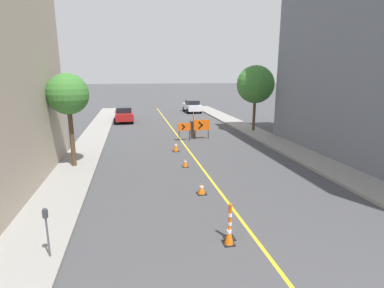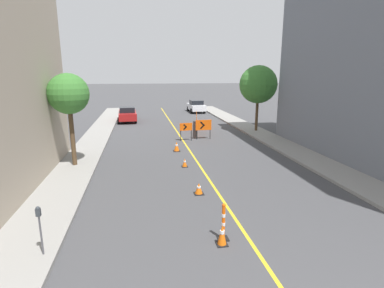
{
  "view_description": "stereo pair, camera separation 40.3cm",
  "coord_description": "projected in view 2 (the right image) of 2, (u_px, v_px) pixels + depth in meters",
  "views": [
    {
      "loc": [
        -3.6,
        -1.57,
        5.05
      ],
      "look_at": [
        -0.24,
        15.17,
        1.0
      ],
      "focal_mm": 28.0,
      "sensor_mm": 36.0,
      "label": 1
    },
    {
      "loc": [
        -3.2,
        -1.64,
        5.05
      ],
      "look_at": [
        -0.24,
        15.17,
        1.0
      ],
      "focal_mm": 28.0,
      "sensor_mm": 36.0,
      "label": 2
    }
  ],
  "objects": [
    {
      "name": "parking_meter_near_curb",
      "position": [
        39.0,
        221.0,
        8.08
      ],
      "size": [
        0.12,
        0.11,
        1.43
      ],
      "color": "#4C4C51",
      "rests_on": "sidewalk_left"
    },
    {
      "name": "street_tree_right_near",
      "position": [
        258.0,
        85.0,
        25.36
      ],
      "size": [
        3.19,
        3.19,
        5.56
      ],
      "color": "#4C3823",
      "rests_on": "sidewalk_right"
    },
    {
      "name": "delineator_post_front",
      "position": [
        223.0,
        224.0,
        9.23
      ],
      "size": [
        0.34,
        0.34,
        1.2
      ],
      "color": "black",
      "rests_on": "ground_plane"
    },
    {
      "name": "lane_stripe",
      "position": [
        181.0,
        138.0,
        23.82
      ],
      "size": [
        0.12,
        42.87,
        0.01
      ],
      "color": "gold",
      "rests_on": "ground_plane"
    },
    {
      "name": "traffic_cone_third",
      "position": [
        199.0,
        189.0,
        12.79
      ],
      "size": [
        0.41,
        0.41,
        0.49
      ],
      "color": "black",
      "rests_on": "ground_plane"
    },
    {
      "name": "traffic_cone_second",
      "position": [
        222.0,
        235.0,
        8.97
      ],
      "size": [
        0.34,
        0.34,
        0.66
      ],
      "color": "black",
      "rests_on": "ground_plane"
    },
    {
      "name": "parked_car_curb_near",
      "position": [
        127.0,
        114.0,
        31.81
      ],
      "size": [
        2.01,
        4.38,
        1.59
      ],
      "rotation": [
        0.0,
        0.0,
        0.05
      ],
      "color": "maroon",
      "rests_on": "ground_plane"
    },
    {
      "name": "sidewalk_right",
      "position": [
        261.0,
        134.0,
        24.94
      ],
      "size": [
        2.13,
        42.87,
        0.15
      ],
      "color": "gray",
      "rests_on": "ground_plane"
    },
    {
      "name": "arrow_barricade_primary",
      "position": [
        186.0,
        128.0,
        22.71
      ],
      "size": [
        0.96,
        0.15,
        1.37
      ],
      "rotation": [
        0.0,
        0.0,
        0.1
      ],
      "color": "#EF560C",
      "rests_on": "ground_plane"
    },
    {
      "name": "parked_car_curb_mid",
      "position": [
        196.0,
        106.0,
        39.54
      ],
      "size": [
        1.95,
        4.35,
        1.59
      ],
      "rotation": [
        0.0,
        0.0,
        0.03
      ],
      "color": "silver",
      "rests_on": "ground_plane"
    },
    {
      "name": "arrow_barricade_secondary",
      "position": [
        204.0,
        126.0,
        23.26
      ],
      "size": [
        1.25,
        0.09,
        1.52
      ],
      "rotation": [
        0.0,
        0.0,
        0.01
      ],
      "color": "#EF560C",
      "rests_on": "ground_plane"
    },
    {
      "name": "sidewalk_left",
      "position": [
        94.0,
        140.0,
        22.67
      ],
      "size": [
        2.13,
        42.87,
        0.15
      ],
      "color": "gray",
      "rests_on": "ground_plane"
    },
    {
      "name": "traffic_cone_fifth",
      "position": [
        177.0,
        146.0,
        19.8
      ],
      "size": [
        0.44,
        0.44,
        0.65
      ],
      "color": "black",
      "rests_on": "ground_plane"
    },
    {
      "name": "street_tree_left_near",
      "position": [
        68.0,
        95.0,
        15.57
      ],
      "size": [
        2.12,
        2.12,
        4.92
      ],
      "color": "#4C3823",
      "rests_on": "sidewalk_left"
    },
    {
      "name": "traffic_cone_fourth",
      "position": [
        185.0,
        163.0,
        16.5
      ],
      "size": [
        0.33,
        0.33,
        0.48
      ],
      "color": "black",
      "rests_on": "ground_plane"
    },
    {
      "name": "safety_mesh_fence",
      "position": [
        197.0,
        123.0,
        27.77
      ],
      "size": [
        1.57,
        8.31,
        1.12
      ],
      "rotation": [
        0.0,
        0.0,
        1.39
      ],
      "color": "#EF560C",
      "rests_on": "ground_plane"
    }
  ]
}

